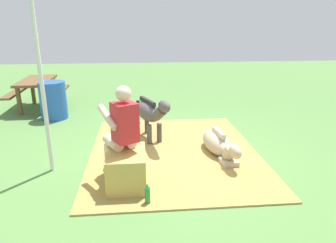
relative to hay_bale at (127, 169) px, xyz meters
name	(u,v)px	position (x,y,z in m)	size (l,w,h in m)	color
ground_plane	(168,157)	(0.89, -0.65, -0.25)	(24.00, 24.00, 0.00)	#568442
hay_patch	(174,151)	(1.07, -0.76, -0.24)	(3.46, 2.80, 0.02)	#AD8C47
hay_bale	(127,169)	(0.00, 0.00, 0.00)	(0.71, 0.51, 0.50)	tan
person_seated	(121,129)	(0.15, 0.05, 0.52)	(0.72, 0.59, 1.38)	beige
pony_standing	(150,113)	(1.65, -0.38, 0.30)	(1.28, 0.70, 0.91)	#4C4747
pony_lying	(219,144)	(0.91, -1.50, -0.06)	(1.35, 0.50, 0.42)	tan
soda_bottle	(147,194)	(-0.48, -0.26, -0.11)	(0.07, 0.07, 0.29)	#268C3F
water_barrel	(53,100)	(3.24, 1.75, 0.18)	(0.59, 0.59, 0.85)	blue
tent_pole_left	(42,87)	(0.57, 1.14, 1.02)	(0.06, 0.06, 2.55)	silver
picnic_bench	(37,86)	(4.13, 2.35, 0.33)	(1.53, 1.34, 0.75)	brown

